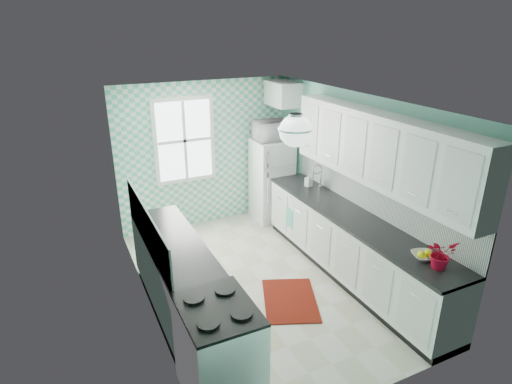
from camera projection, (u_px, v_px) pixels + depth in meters
name	position (u px, v px, depth m)	size (l,w,h in m)	color
floor	(260.00, 282.00, 5.97)	(3.00, 4.40, 0.02)	beige
ceiling	(261.00, 101.00, 5.04)	(3.00, 4.40, 0.02)	white
wall_back	(204.00, 155.00, 7.35)	(3.00, 0.02, 2.50)	#68B19E
wall_front	(375.00, 289.00, 3.65)	(3.00, 0.02, 2.50)	#68B19E
wall_left	(143.00, 221.00, 4.90)	(0.02, 4.40, 2.50)	#68B19E
wall_right	(356.00, 182.00, 6.11)	(0.02, 4.40, 2.50)	#68B19E
accent_wall	(205.00, 155.00, 7.34)	(3.00, 0.01, 2.50)	#59C29D
window	(184.00, 140.00, 7.06)	(1.04, 0.05, 1.44)	white
backsplash_right	(372.00, 195.00, 5.78)	(0.02, 3.60, 0.51)	white
backsplash_left	(147.00, 228.00, 4.86)	(0.02, 2.15, 0.51)	white
upper_cabinets_right	(379.00, 150.00, 5.30)	(0.33, 3.20, 0.90)	silver
upper_cabinet_fridge	(282.00, 94.00, 7.19)	(0.40, 0.74, 0.40)	silver
ceiling_light	(295.00, 131.00, 4.44)	(0.34, 0.34, 0.35)	silver
base_cabinets_right	(351.00, 248.00, 5.95)	(0.60, 3.60, 0.90)	white
countertop_right	(353.00, 217.00, 5.77)	(0.63, 3.60, 0.04)	black
base_cabinets_left	(176.00, 277.00, 5.25)	(0.60, 2.15, 0.90)	white
countertop_left	(174.00, 243.00, 5.09)	(0.63, 2.15, 0.04)	black
fridge	(272.00, 180.00, 7.66)	(0.64, 0.64, 1.48)	white
stove	(219.00, 350.00, 3.99)	(0.66, 0.83, 1.00)	white
sink	(312.00, 191.00, 6.64)	(0.43, 0.36, 0.53)	silver
rug	(290.00, 300.00, 5.56)	(0.67, 0.95, 0.02)	maroon
dish_towel	(289.00, 218.00, 6.79)	(0.01, 0.21, 0.31)	#54B79C
fruit_bowl	(424.00, 256.00, 4.71)	(0.25, 0.25, 0.06)	silver
potted_plant	(441.00, 254.00, 4.49)	(0.30, 0.26, 0.33)	red
soap_bottle	(309.00, 180.00, 6.77)	(0.10, 0.10, 0.21)	#8BA2AB
microwave	(272.00, 130.00, 7.32)	(0.60, 0.41, 0.33)	white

